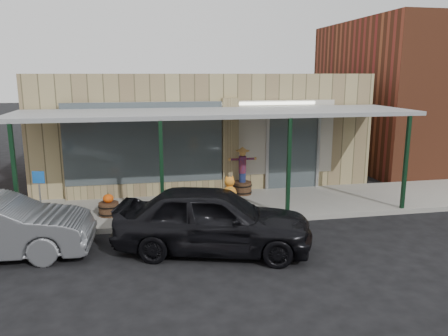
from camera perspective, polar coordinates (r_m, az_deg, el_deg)
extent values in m
plane|color=black|center=(10.60, 2.70, -11.15)|extent=(120.00, 120.00, 0.00)
cube|color=gray|center=(13.88, -0.80, -5.07)|extent=(40.00, 3.20, 0.15)
cube|color=tan|center=(17.92, -3.43, 5.47)|extent=(12.00, 6.00, 4.20)
cube|color=#475257|center=(14.68, -10.33, 3.00)|extent=(5.20, 0.06, 2.80)
cube|color=#475257|center=(15.80, 8.94, 2.23)|extent=(1.80, 0.06, 2.80)
cube|color=tan|center=(15.07, 0.80, 2.67)|extent=(0.55, 0.30, 3.40)
cube|color=tan|center=(15.05, -10.11, -2.80)|extent=(5.20, 0.30, 0.50)
cube|color=#B3AC9E|center=(14.96, -1.89, 3.76)|extent=(9.00, 0.02, 2.60)
cube|color=white|center=(14.81, -1.90, 8.34)|extent=(7.50, 0.03, 0.10)
cube|color=gray|center=(13.30, -0.84, 7.26)|extent=(12.00, 3.00, 0.12)
cube|color=black|center=(12.31, -25.60, -1.44)|extent=(0.10, 0.10, 2.95)
cube|color=black|center=(11.91, -8.14, -0.77)|extent=(0.10, 0.10, 2.95)
cube|color=black|center=(12.59, 8.44, -0.07)|extent=(0.10, 0.10, 2.95)
cube|color=black|center=(14.24, 22.64, 0.54)|extent=(0.10, 0.10, 2.95)
cylinder|color=brown|center=(15.00, 2.40, -2.62)|extent=(0.76, 0.76, 0.42)
cylinder|color=navy|center=(14.91, 2.41, -1.24)|extent=(0.28, 0.28, 0.32)
cylinder|color=maroon|center=(14.82, 2.43, 0.45)|extent=(0.31, 0.31, 0.58)
sphere|color=#DAA854|center=(14.74, 2.44, 1.98)|extent=(0.23, 0.23, 0.23)
cone|color=#DAA854|center=(14.72, 2.44, 2.51)|extent=(0.38, 0.38, 0.15)
cylinder|color=brown|center=(13.20, -14.81, -5.19)|extent=(0.71, 0.71, 0.39)
ellipsoid|color=#F1560F|center=(13.11, -14.88, -3.86)|extent=(0.31, 0.31, 0.25)
cylinder|color=#4C471E|center=(13.07, -14.92, -3.25)|extent=(0.04, 0.04, 0.06)
cylinder|color=gray|center=(12.63, -22.79, -4.55)|extent=(0.04, 0.04, 1.23)
cube|color=blue|center=(12.44, -23.09, -1.12)|extent=(0.32, 0.10, 0.32)
imported|color=black|center=(10.49, -1.42, -6.71)|extent=(5.03, 3.11, 1.60)
ellipsoid|color=orange|center=(11.33, 0.76, -3.48)|extent=(0.37, 0.31, 0.47)
sphere|color=orange|center=(11.29, 0.72, -1.82)|extent=(0.27, 0.27, 0.27)
cylinder|color=#17682F|center=(11.28, 0.77, -2.57)|extent=(0.18, 0.18, 0.02)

